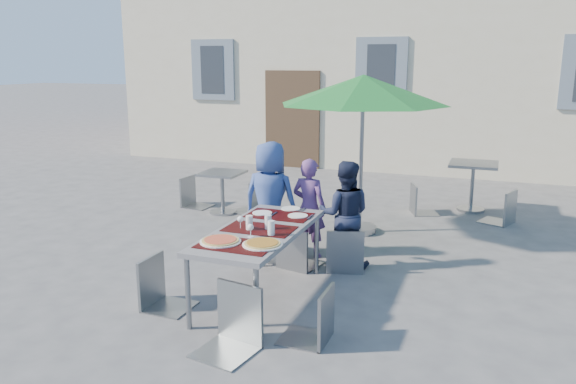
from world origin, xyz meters
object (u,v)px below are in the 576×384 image
at_px(chair_0, 265,214).
at_px(chair_5, 232,280).
at_px(pizza_near_right, 262,244).
at_px(bg_chair_l_0, 192,174).
at_px(cafe_table_1, 473,177).
at_px(pizza_near_left, 220,241).
at_px(chair_2, 346,224).
at_px(dining_table, 259,234).
at_px(chair_4, 316,283).
at_px(bg_chair_r_0, 252,176).
at_px(chair_3, 158,252).
at_px(bg_chair_l_1, 420,182).
at_px(child_2, 345,214).
at_px(child_0, 270,199).
at_px(bg_chair_r_1, 505,187).
at_px(cafe_table_0, 222,187).
at_px(child_1, 309,208).
at_px(chair_1, 296,223).
at_px(patio_umbrella, 363,91).

xyz_separation_m(chair_0, chair_5, (0.58, -2.11, 0.03)).
relative_size(pizza_near_right, chair_0, 0.38).
distance_m(pizza_near_right, bg_chair_l_0, 4.53).
bearing_deg(chair_0, cafe_table_1, 56.00).
height_order(pizza_near_left, chair_5, chair_5).
xyz_separation_m(pizza_near_right, chair_2, (0.39, 1.53, -0.19)).
bearing_deg(dining_table, cafe_table_1, 67.09).
distance_m(chair_4, bg_chair_l_0, 5.07).
distance_m(chair_5, bg_chair_r_0, 4.41).
relative_size(dining_table, cafe_table_1, 2.30).
relative_size(chair_3, bg_chair_l_1, 1.08).
relative_size(chair_4, bg_chair_l_0, 0.97).
distance_m(dining_table, pizza_near_right, 0.53).
distance_m(child_2, cafe_table_1, 3.45).
xyz_separation_m(chair_0, chair_3, (-0.46, -1.62, -0.02)).
bearing_deg(child_0, chair_4, 122.72).
relative_size(child_2, bg_chair_r_1, 1.32).
height_order(chair_4, cafe_table_0, chair_4).
height_order(child_2, chair_2, child_2).
height_order(child_1, bg_chair_l_0, child_1).
height_order(child_1, bg_chair_l_1, child_1).
bearing_deg(child_0, bg_chair_r_1, -136.93).
bearing_deg(cafe_table_1, dining_table, -112.91).
bearing_deg(chair_2, chair_0, 179.35).
distance_m(chair_1, chair_3, 1.74).
distance_m(chair_0, bg_chair_l_0, 2.96).
bearing_deg(bg_chair_r_0, pizza_near_left, -70.43).
height_order(dining_table, chair_2, chair_2).
bearing_deg(patio_umbrella, chair_5, -93.58).
distance_m(child_2, bg_chair_r_0, 2.72).
distance_m(chair_2, chair_5, 2.15).
bearing_deg(pizza_near_right, cafe_table_0, 122.52).
bearing_deg(patio_umbrella, child_2, -84.11).
relative_size(chair_1, cafe_table_0, 1.42).
bearing_deg(child_2, bg_chair_l_1, -113.60).
bearing_deg(cafe_table_1, bg_chair_l_0, -163.18).
height_order(pizza_near_right, bg_chair_r_0, bg_chair_r_0).
bearing_deg(chair_1, bg_chair_r_0, 125.47).
height_order(chair_2, bg_chair_l_0, chair_2).
height_order(chair_2, cafe_table_0, chair_2).
distance_m(child_2, chair_2, 0.19).
height_order(chair_3, bg_chair_r_0, bg_chair_r_0).
height_order(pizza_near_left, child_1, child_1).
xyz_separation_m(bg_chair_l_0, bg_chair_r_0, (1.13, -0.03, 0.04)).
bearing_deg(chair_3, cafe_table_0, 106.98).
xyz_separation_m(child_0, bg_chair_l_0, (-2.16, 1.80, -0.16)).
relative_size(dining_table, chair_2, 1.89).
bearing_deg(cafe_table_1, chair_4, -101.59).
xyz_separation_m(chair_1, cafe_table_0, (-1.95, 1.92, -0.13)).
relative_size(pizza_near_right, bg_chair_r_1, 0.39).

